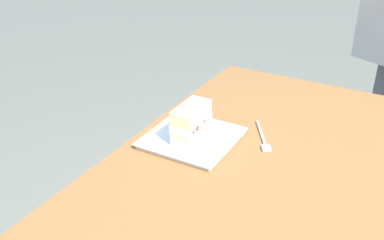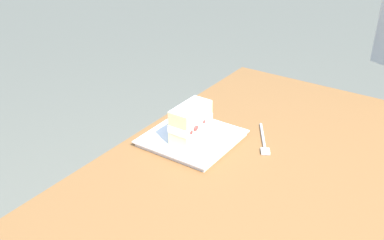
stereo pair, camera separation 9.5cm
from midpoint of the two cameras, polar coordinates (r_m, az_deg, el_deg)
The scene contains 3 objects.
dessert_plate at distance 1.28m, azimuth -2.13°, elevation -2.37°, with size 0.24×0.24×0.02m.
cake_slice at distance 1.24m, azimuth -2.30°, elevation -0.37°, with size 0.13×0.07×0.10m.
dessert_fork at distance 1.30m, azimuth 6.89°, elevation -2.27°, with size 0.15×0.10×0.01m.
Camera 1 is at (-0.78, -0.21, 1.43)m, focal length 42.02 mm.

